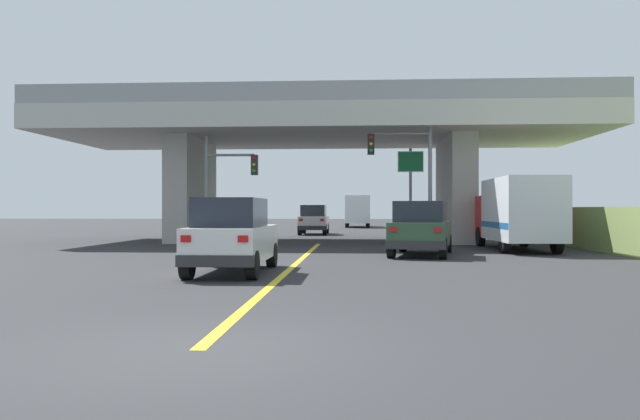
{
  "coord_description": "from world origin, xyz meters",
  "views": [
    {
      "loc": [
        1.95,
        -7.48,
        1.72
      ],
      "look_at": [
        0.55,
        15.57,
        1.7
      ],
      "focal_mm": 35.04,
      "sensor_mm": 36.0,
      "label": 1
    }
  ],
  "objects_px": {
    "suv_lead": "(233,236)",
    "sedan_oncoming": "(314,220)",
    "semi_truck_distant": "(357,211)",
    "traffic_signal_nearside": "(410,165)",
    "suv_crossing": "(421,228)",
    "highway_sign": "(411,175)",
    "traffic_signal_farside": "(224,179)",
    "box_truck": "(518,213)"
  },
  "relations": [
    {
      "from": "highway_sign",
      "to": "traffic_signal_farside",
      "type": "bearing_deg",
      "value": -167.67
    },
    {
      "from": "box_truck",
      "to": "suv_lead",
      "type": "bearing_deg",
      "value": -134.94
    },
    {
      "from": "box_truck",
      "to": "highway_sign",
      "type": "distance_m",
      "value": 6.5
    },
    {
      "from": "suv_crossing",
      "to": "traffic_signal_nearside",
      "type": "relative_size",
      "value": 0.83
    },
    {
      "from": "semi_truck_distant",
      "to": "suv_crossing",
      "type": "bearing_deg",
      "value": -86.34
    },
    {
      "from": "sedan_oncoming",
      "to": "semi_truck_distant",
      "type": "bearing_deg",
      "value": 80.52
    },
    {
      "from": "suv_crossing",
      "to": "highway_sign",
      "type": "distance_m",
      "value": 8.33
    },
    {
      "from": "suv_lead",
      "to": "suv_crossing",
      "type": "distance_m",
      "value": 8.93
    },
    {
      "from": "box_truck",
      "to": "traffic_signal_farside",
      "type": "relative_size",
      "value": 1.36
    },
    {
      "from": "suv_lead",
      "to": "traffic_signal_farside",
      "type": "xyz_separation_m",
      "value": [
        -3.01,
        12.84,
        2.18
      ]
    },
    {
      "from": "traffic_signal_farside",
      "to": "box_truck",
      "type": "bearing_deg",
      "value": -11.73
    },
    {
      "from": "suv_lead",
      "to": "sedan_oncoming",
      "type": "bearing_deg",
      "value": 89.27
    },
    {
      "from": "traffic_signal_farside",
      "to": "highway_sign",
      "type": "relative_size",
      "value": 1.09
    },
    {
      "from": "highway_sign",
      "to": "traffic_signal_nearside",
      "type": "bearing_deg",
      "value": -95.71
    },
    {
      "from": "suv_crossing",
      "to": "traffic_signal_farside",
      "type": "bearing_deg",
      "value": 156.44
    },
    {
      "from": "suv_crossing",
      "to": "semi_truck_distant",
      "type": "height_order",
      "value": "semi_truck_distant"
    },
    {
      "from": "box_truck",
      "to": "traffic_signal_farside",
      "type": "bearing_deg",
      "value": 168.27
    },
    {
      "from": "semi_truck_distant",
      "to": "highway_sign",
      "type": "bearing_deg",
      "value": -84.82
    },
    {
      "from": "suv_lead",
      "to": "box_truck",
      "type": "height_order",
      "value": "box_truck"
    },
    {
      "from": "suv_crossing",
      "to": "traffic_signal_nearside",
      "type": "distance_m",
      "value": 6.16
    },
    {
      "from": "traffic_signal_nearside",
      "to": "traffic_signal_farside",
      "type": "height_order",
      "value": "traffic_signal_nearside"
    },
    {
      "from": "traffic_signal_nearside",
      "to": "semi_truck_distant",
      "type": "relative_size",
      "value": 0.82
    },
    {
      "from": "traffic_signal_farside",
      "to": "suv_lead",
      "type": "bearing_deg",
      "value": -76.82
    },
    {
      "from": "sedan_oncoming",
      "to": "semi_truck_distant",
      "type": "height_order",
      "value": "semi_truck_distant"
    },
    {
      "from": "sedan_oncoming",
      "to": "traffic_signal_nearside",
      "type": "bearing_deg",
      "value": -68.7
    },
    {
      "from": "suv_lead",
      "to": "sedan_oncoming",
      "type": "relative_size",
      "value": 1.06
    },
    {
      "from": "sedan_oncoming",
      "to": "traffic_signal_farside",
      "type": "distance_m",
      "value": 14.02
    },
    {
      "from": "highway_sign",
      "to": "suv_crossing",
      "type": "bearing_deg",
      "value": -91.97
    },
    {
      "from": "suv_crossing",
      "to": "sedan_oncoming",
      "type": "xyz_separation_m",
      "value": [
        -5.4,
        19.43,
        -0.0
      ]
    },
    {
      "from": "traffic_signal_nearside",
      "to": "highway_sign",
      "type": "distance_m",
      "value": 2.48
    },
    {
      "from": "sedan_oncoming",
      "to": "highway_sign",
      "type": "relative_size",
      "value": 0.9
    },
    {
      "from": "box_truck",
      "to": "traffic_signal_nearside",
      "type": "distance_m",
      "value": 5.34
    },
    {
      "from": "suv_lead",
      "to": "highway_sign",
      "type": "distance_m",
      "value": 16.17
    },
    {
      "from": "traffic_signal_nearside",
      "to": "highway_sign",
      "type": "xyz_separation_m",
      "value": [
        0.24,
        2.45,
        -0.31
      ]
    },
    {
      "from": "suv_lead",
      "to": "semi_truck_distant",
      "type": "bearing_deg",
      "value": 85.69
    },
    {
      "from": "suv_crossing",
      "to": "semi_truck_distant",
      "type": "distance_m",
      "value": 37.49
    },
    {
      "from": "highway_sign",
      "to": "sedan_oncoming",
      "type": "bearing_deg",
      "value": 116.3
    },
    {
      "from": "box_truck",
      "to": "sedan_oncoming",
      "type": "bearing_deg",
      "value": 121.14
    },
    {
      "from": "traffic_signal_farside",
      "to": "semi_truck_distant",
      "type": "bearing_deg",
      "value": 78.58
    },
    {
      "from": "traffic_signal_nearside",
      "to": "semi_truck_distant",
      "type": "xyz_separation_m",
      "value": [
        -2.42,
        31.9,
        -2.15
      ]
    },
    {
      "from": "suv_crossing",
      "to": "suv_lead",
      "type": "bearing_deg",
      "value": -119.03
    },
    {
      "from": "highway_sign",
      "to": "suv_lead",
      "type": "bearing_deg",
      "value": -112.06
    }
  ]
}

